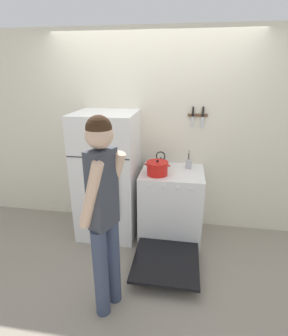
{
  "coord_description": "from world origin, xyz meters",
  "views": [
    {
      "loc": [
        0.43,
        -3.32,
        2.06
      ],
      "look_at": [
        -0.03,
        -0.48,
        0.98
      ],
      "focal_mm": 28.0,
      "sensor_mm": 36.0,
      "label": 1
    }
  ],
  "objects_px": {
    "stove_range": "(171,206)",
    "tea_kettle": "(161,162)",
    "utensil_jar": "(189,163)",
    "person": "(104,210)",
    "dutch_oven_pot": "(157,168)",
    "refrigerator": "(108,176)"
  },
  "relations": [
    {
      "from": "refrigerator",
      "to": "utensil_jar",
      "type": "xyz_separation_m",
      "value": [
        1.0,
        0.16,
        0.17
      ]
    },
    {
      "from": "stove_range",
      "to": "person",
      "type": "distance_m",
      "value": 1.39
    },
    {
      "from": "refrigerator",
      "to": "dutch_oven_pot",
      "type": "height_order",
      "value": "refrigerator"
    },
    {
      "from": "stove_range",
      "to": "dutch_oven_pot",
      "type": "xyz_separation_m",
      "value": [
        -0.17,
        -0.09,
        0.53
      ]
    },
    {
      "from": "dutch_oven_pot",
      "to": "tea_kettle",
      "type": "bearing_deg",
      "value": 87.0
    },
    {
      "from": "dutch_oven_pot",
      "to": "person",
      "type": "xyz_separation_m",
      "value": [
        -0.31,
        -1.09,
        0.03
      ]
    },
    {
      "from": "utensil_jar",
      "to": "stove_range",
      "type": "bearing_deg",
      "value": -137.56
    },
    {
      "from": "stove_range",
      "to": "tea_kettle",
      "type": "height_order",
      "value": "tea_kettle"
    },
    {
      "from": "person",
      "to": "tea_kettle",
      "type": "bearing_deg",
      "value": 8.08
    },
    {
      "from": "tea_kettle",
      "to": "person",
      "type": "height_order",
      "value": "person"
    },
    {
      "from": "refrigerator",
      "to": "stove_range",
      "type": "bearing_deg",
      "value": -1.21
    },
    {
      "from": "refrigerator",
      "to": "tea_kettle",
      "type": "xyz_separation_m",
      "value": [
        0.65,
        0.15,
        0.16
      ]
    },
    {
      "from": "utensil_jar",
      "to": "person",
      "type": "height_order",
      "value": "person"
    },
    {
      "from": "tea_kettle",
      "to": "utensil_jar",
      "type": "height_order",
      "value": "utensil_jar"
    },
    {
      "from": "tea_kettle",
      "to": "utensil_jar",
      "type": "xyz_separation_m",
      "value": [
        0.35,
        0.01,
        0.0
      ]
    },
    {
      "from": "stove_range",
      "to": "tea_kettle",
      "type": "bearing_deg",
      "value": 133.21
    },
    {
      "from": "tea_kettle",
      "to": "refrigerator",
      "type": "bearing_deg",
      "value": -166.99
    },
    {
      "from": "dutch_oven_pot",
      "to": "refrigerator",
      "type": "bearing_deg",
      "value": 170.32
    },
    {
      "from": "tea_kettle",
      "to": "utensil_jar",
      "type": "distance_m",
      "value": 0.35
    },
    {
      "from": "person",
      "to": "stove_range",
      "type": "bearing_deg",
      "value": -0.63
    },
    {
      "from": "refrigerator",
      "to": "person",
      "type": "bearing_deg",
      "value": -74.58
    },
    {
      "from": "stove_range",
      "to": "utensil_jar",
      "type": "distance_m",
      "value": 0.58
    }
  ]
}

